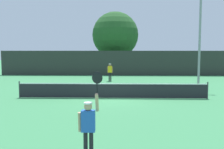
{
  "coord_description": "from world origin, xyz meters",
  "views": [
    {
      "loc": [
        0.48,
        -16.76,
        3.1
      ],
      "look_at": [
        -0.12,
        2.91,
        1.25
      ],
      "focal_mm": 42.69,
      "sensor_mm": 36.0,
      "label": 1
    }
  ],
  "objects_px": {
    "player_receiving": "(110,70)",
    "large_tree": "(115,35)",
    "light_pole": "(200,28)",
    "parked_car_mid": "(183,65)",
    "player_serving": "(89,122)",
    "parked_car_near": "(163,66)",
    "tennis_ball": "(87,94)"
  },
  "relations": [
    {
      "from": "player_serving",
      "to": "player_receiving",
      "type": "xyz_separation_m",
      "value": [
        -0.12,
        18.72,
        -0.03
      ]
    },
    {
      "from": "tennis_ball",
      "to": "light_pole",
      "type": "bearing_deg",
      "value": 19.85
    },
    {
      "from": "parked_car_near",
      "to": "parked_car_mid",
      "type": "height_order",
      "value": "same"
    },
    {
      "from": "player_serving",
      "to": "parked_car_mid",
      "type": "xyz_separation_m",
      "value": [
        10.23,
        32.83,
        -0.31
      ]
    },
    {
      "from": "player_receiving",
      "to": "large_tree",
      "type": "xyz_separation_m",
      "value": [
        0.33,
        10.07,
        3.98
      ]
    },
    {
      "from": "player_serving",
      "to": "parked_car_near",
      "type": "relative_size",
      "value": 0.57
    },
    {
      "from": "large_tree",
      "to": "light_pole",
      "type": "bearing_deg",
      "value": -64.69
    },
    {
      "from": "player_serving",
      "to": "parked_car_mid",
      "type": "height_order",
      "value": "player_serving"
    },
    {
      "from": "light_pole",
      "to": "large_tree",
      "type": "distance_m",
      "value": 16.24
    },
    {
      "from": "parked_car_mid",
      "to": "light_pole",
      "type": "bearing_deg",
      "value": -95.36
    },
    {
      "from": "player_serving",
      "to": "tennis_ball",
      "type": "distance_m",
      "value": 11.15
    },
    {
      "from": "tennis_ball",
      "to": "large_tree",
      "type": "distance_m",
      "value": 18.55
    },
    {
      "from": "player_receiving",
      "to": "large_tree",
      "type": "distance_m",
      "value": 10.83
    },
    {
      "from": "player_serving",
      "to": "light_pole",
      "type": "bearing_deg",
      "value": 63.13
    },
    {
      "from": "player_serving",
      "to": "large_tree",
      "type": "height_order",
      "value": "large_tree"
    },
    {
      "from": "player_serving",
      "to": "parked_car_mid",
      "type": "relative_size",
      "value": 0.57
    },
    {
      "from": "player_receiving",
      "to": "large_tree",
      "type": "relative_size",
      "value": 0.21
    },
    {
      "from": "player_receiving",
      "to": "light_pole",
      "type": "xyz_separation_m",
      "value": [
        7.27,
        -4.61,
        3.75
      ]
    },
    {
      "from": "player_receiving",
      "to": "player_serving",
      "type": "bearing_deg",
      "value": 90.37
    },
    {
      "from": "tennis_ball",
      "to": "parked_car_mid",
      "type": "xyz_separation_m",
      "value": [
        11.68,
        21.83,
        0.74
      ]
    },
    {
      "from": "player_receiving",
      "to": "light_pole",
      "type": "relative_size",
      "value": 0.2
    },
    {
      "from": "large_tree",
      "to": "player_serving",
      "type": "bearing_deg",
      "value": -90.41
    },
    {
      "from": "large_tree",
      "to": "parked_car_near",
      "type": "relative_size",
      "value": 1.86
    },
    {
      "from": "player_serving",
      "to": "parked_car_near",
      "type": "xyz_separation_m",
      "value": [
        6.86,
        30.31,
        -0.31
      ]
    },
    {
      "from": "player_serving",
      "to": "large_tree",
      "type": "bearing_deg",
      "value": 89.59
    },
    {
      "from": "player_receiving",
      "to": "parked_car_near",
      "type": "distance_m",
      "value": 13.53
    },
    {
      "from": "tennis_ball",
      "to": "light_pole",
      "type": "height_order",
      "value": "light_pole"
    },
    {
      "from": "player_serving",
      "to": "light_pole",
      "type": "xyz_separation_m",
      "value": [
        7.15,
        14.11,
        3.72
      ]
    },
    {
      "from": "player_serving",
      "to": "large_tree",
      "type": "xyz_separation_m",
      "value": [
        0.21,
        28.79,
        3.96
      ]
    },
    {
      "from": "light_pole",
      "to": "parked_car_mid",
      "type": "distance_m",
      "value": 19.4
    },
    {
      "from": "player_serving",
      "to": "large_tree",
      "type": "relative_size",
      "value": 0.3
    },
    {
      "from": "player_serving",
      "to": "tennis_ball",
      "type": "xyz_separation_m",
      "value": [
        -1.45,
        11.0,
        -1.05
      ]
    }
  ]
}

